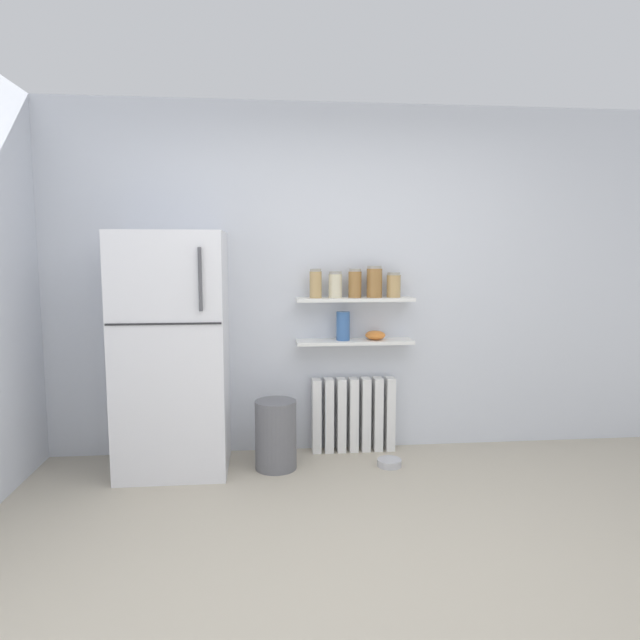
% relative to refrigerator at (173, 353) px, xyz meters
% --- Properties ---
extents(ground_plane, '(7.04, 7.04, 0.00)m').
position_rel_refrigerator_xyz_m(ground_plane, '(1.23, -1.19, -0.83)').
color(ground_plane, '#B2A893').
extents(back_wall, '(7.04, 0.10, 2.60)m').
position_rel_refrigerator_xyz_m(back_wall, '(1.23, 0.36, 0.47)').
color(back_wall, silver).
rests_on(back_wall, ground_plane).
extents(refrigerator, '(0.73, 0.66, 1.65)m').
position_rel_refrigerator_xyz_m(refrigerator, '(0.00, 0.00, 0.00)').
color(refrigerator, silver).
rests_on(refrigerator, ground_plane).
extents(radiator, '(0.63, 0.12, 0.56)m').
position_rel_refrigerator_xyz_m(radiator, '(1.30, 0.23, -0.54)').
color(radiator, white).
rests_on(radiator, ground_plane).
extents(wall_shelf_lower, '(0.87, 0.22, 0.02)m').
position_rel_refrigerator_xyz_m(wall_shelf_lower, '(1.30, 0.20, 0.02)').
color(wall_shelf_lower, white).
extents(wall_shelf_upper, '(0.87, 0.22, 0.02)m').
position_rel_refrigerator_xyz_m(wall_shelf_upper, '(1.30, 0.20, 0.34)').
color(wall_shelf_upper, white).
extents(storage_jar_0, '(0.09, 0.09, 0.21)m').
position_rel_refrigerator_xyz_m(storage_jar_0, '(1.01, 0.20, 0.46)').
color(storage_jar_0, tan).
rests_on(storage_jar_0, wall_shelf_upper).
extents(storage_jar_1, '(0.10, 0.10, 0.19)m').
position_rel_refrigerator_xyz_m(storage_jar_1, '(1.15, 0.20, 0.45)').
color(storage_jar_1, beige).
rests_on(storage_jar_1, wall_shelf_upper).
extents(storage_jar_2, '(0.10, 0.10, 0.21)m').
position_rel_refrigerator_xyz_m(storage_jar_2, '(1.30, 0.20, 0.46)').
color(storage_jar_2, olive).
rests_on(storage_jar_2, wall_shelf_upper).
extents(storage_jar_3, '(0.11, 0.11, 0.23)m').
position_rel_refrigerator_xyz_m(storage_jar_3, '(1.44, 0.20, 0.47)').
color(storage_jar_3, olive).
rests_on(storage_jar_3, wall_shelf_upper).
extents(storage_jar_4, '(0.10, 0.10, 0.18)m').
position_rel_refrigerator_xyz_m(storage_jar_4, '(1.59, 0.20, 0.44)').
color(storage_jar_4, tan).
rests_on(storage_jar_4, wall_shelf_upper).
extents(vase, '(0.10, 0.10, 0.21)m').
position_rel_refrigerator_xyz_m(vase, '(1.21, 0.20, 0.14)').
color(vase, '#38609E').
rests_on(vase, wall_shelf_lower).
extents(shelf_bowl, '(0.15, 0.15, 0.07)m').
position_rel_refrigerator_xyz_m(shelf_bowl, '(1.46, 0.20, 0.07)').
color(shelf_bowl, orange).
rests_on(shelf_bowl, wall_shelf_lower).
extents(trash_bin, '(0.29, 0.29, 0.49)m').
position_rel_refrigerator_xyz_m(trash_bin, '(0.70, -0.07, -0.58)').
color(trash_bin, slate).
rests_on(trash_bin, ground_plane).
extents(pet_food_bowl, '(0.17, 0.17, 0.05)m').
position_rel_refrigerator_xyz_m(pet_food_bowl, '(1.50, -0.11, -0.80)').
color(pet_food_bowl, '#B7B7BC').
rests_on(pet_food_bowl, ground_plane).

